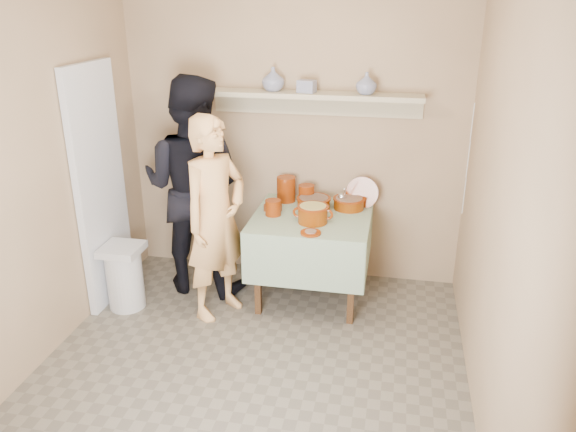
% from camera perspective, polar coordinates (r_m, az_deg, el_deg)
% --- Properties ---
extents(ground, '(3.50, 3.50, 0.00)m').
position_cam_1_polar(ground, '(4.02, -4.36, -16.53)').
color(ground, '#675F51').
rests_on(ground, ground).
extents(tile_panel, '(0.06, 0.70, 2.00)m').
position_cam_1_polar(tile_panel, '(4.86, -18.50, 2.75)').
color(tile_panel, silver).
rests_on(tile_panel, ground).
extents(plate_stack_a, '(0.17, 0.17, 0.22)m').
position_cam_1_polar(plate_stack_a, '(4.97, -0.19, 2.75)').
color(plate_stack_a, '#6B1F02').
rests_on(plate_stack_a, serving_table).
extents(plate_stack_b, '(0.14, 0.14, 0.17)m').
position_cam_1_polar(plate_stack_b, '(4.92, 1.88, 2.22)').
color(plate_stack_b, '#6B1F02').
rests_on(plate_stack_b, serving_table).
extents(bowl_stack, '(0.13, 0.13, 0.13)m').
position_cam_1_polar(bowl_stack, '(4.66, -1.53, 0.86)').
color(bowl_stack, '#6B1F02').
rests_on(bowl_stack, serving_table).
extents(empty_bowl, '(0.16, 0.16, 0.05)m').
position_cam_1_polar(empty_bowl, '(4.78, -1.55, 0.85)').
color(empty_bowl, '#6B1F02').
rests_on(empty_bowl, serving_table).
extents(propped_lid, '(0.28, 0.10, 0.28)m').
position_cam_1_polar(propped_lid, '(4.89, 7.54, 2.35)').
color(propped_lid, '#6B1F02').
rests_on(propped_lid, serving_table).
extents(vase_right, '(0.21, 0.21, 0.18)m').
position_cam_1_polar(vase_right, '(4.70, 7.97, 13.20)').
color(vase_right, navy).
rests_on(vase_right, wall_shelf).
extents(vase_left, '(0.26, 0.26, 0.20)m').
position_cam_1_polar(vase_left, '(4.83, -1.52, 13.73)').
color(vase_left, navy).
rests_on(vase_left, wall_shelf).
extents(ceramic_box, '(0.16, 0.13, 0.10)m').
position_cam_1_polar(ceramic_box, '(4.75, 1.91, 13.03)').
color(ceramic_box, navy).
rests_on(ceramic_box, wall_shelf).
extents(person_cook, '(0.64, 0.72, 1.66)m').
position_cam_1_polar(person_cook, '(4.46, -7.37, -0.29)').
color(person_cook, '#E9A964').
rests_on(person_cook, ground).
extents(person_helper, '(0.97, 0.79, 1.89)m').
position_cam_1_polar(person_helper, '(4.88, -9.58, 2.98)').
color(person_helper, black).
rests_on(person_helper, ground).
extents(room_shell, '(3.04, 3.54, 2.62)m').
position_cam_1_polar(room_shell, '(3.28, -5.15, 6.21)').
color(room_shell, tan).
rests_on(room_shell, ground).
extents(serving_table, '(0.97, 0.97, 0.76)m').
position_cam_1_polar(serving_table, '(4.73, 2.43, -1.24)').
color(serving_table, '#4C2D16').
rests_on(serving_table, ground).
extents(cazuela_meat_a, '(0.30, 0.30, 0.10)m').
position_cam_1_polar(cazuela_meat_a, '(4.82, 2.62, 1.46)').
color(cazuela_meat_a, '#622403').
rests_on(cazuela_meat_a, serving_table).
extents(cazuela_meat_b, '(0.28, 0.28, 0.10)m').
position_cam_1_polar(cazuela_meat_b, '(4.84, 6.21, 1.41)').
color(cazuela_meat_b, '#622403').
rests_on(cazuela_meat_b, serving_table).
extents(ladle, '(0.08, 0.26, 0.19)m').
position_cam_1_polar(ladle, '(4.81, 5.50, 1.97)').
color(ladle, silver).
rests_on(ladle, cazuela_meat_b).
extents(cazuela_rice, '(0.33, 0.25, 0.14)m').
position_cam_1_polar(cazuela_rice, '(4.51, 2.54, 0.36)').
color(cazuela_rice, '#622403').
rests_on(cazuela_rice, serving_table).
extents(front_plate, '(0.16, 0.16, 0.03)m').
position_cam_1_polar(front_plate, '(4.32, 2.32, -1.69)').
color(front_plate, '#6B1F02').
rests_on(front_plate, serving_table).
extents(wall_shelf, '(1.80, 0.25, 0.21)m').
position_cam_1_polar(wall_shelf, '(4.81, 2.73, 11.94)').
color(wall_shelf, tan).
rests_on(wall_shelf, room_shell).
extents(trash_bin, '(0.32, 0.32, 0.56)m').
position_cam_1_polar(trash_bin, '(4.91, -16.25, -5.89)').
color(trash_bin, silver).
rests_on(trash_bin, ground).
extents(electrical_cord, '(0.01, 0.05, 0.90)m').
position_cam_1_polar(electrical_cord, '(4.71, 17.83, 5.45)').
color(electrical_cord, silver).
rests_on(electrical_cord, wall_shelf).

